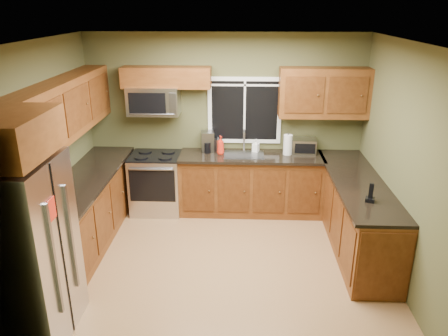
# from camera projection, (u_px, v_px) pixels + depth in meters

# --- Properties ---
(floor) EXTENTS (4.20, 4.20, 0.00)m
(floor) POSITION_uv_depth(u_px,v_px,m) (219.00, 262.00, 5.53)
(floor) COLOR #946941
(floor) RESTS_ON ground
(ceiling) EXTENTS (4.20, 4.20, 0.00)m
(ceiling) POSITION_uv_depth(u_px,v_px,m) (218.00, 42.00, 4.58)
(ceiling) COLOR white
(ceiling) RESTS_ON back_wall
(back_wall) EXTENTS (4.20, 0.00, 4.20)m
(back_wall) POSITION_uv_depth(u_px,v_px,m) (225.00, 123.00, 6.74)
(back_wall) COLOR #4D4D2B
(back_wall) RESTS_ON ground
(front_wall) EXTENTS (4.20, 0.00, 4.20)m
(front_wall) POSITION_uv_depth(u_px,v_px,m) (205.00, 241.00, 3.37)
(front_wall) COLOR #4D4D2B
(front_wall) RESTS_ON ground
(left_wall) EXTENTS (0.00, 3.60, 3.60)m
(left_wall) POSITION_uv_depth(u_px,v_px,m) (41.00, 160.00, 5.14)
(left_wall) COLOR #4D4D2B
(left_wall) RESTS_ON ground
(right_wall) EXTENTS (0.00, 3.60, 3.60)m
(right_wall) POSITION_uv_depth(u_px,v_px,m) (402.00, 165.00, 4.97)
(right_wall) COLOR #4D4D2B
(right_wall) RESTS_ON ground
(window) EXTENTS (1.12, 0.03, 1.02)m
(window) POSITION_uv_depth(u_px,v_px,m) (245.00, 110.00, 6.64)
(window) COLOR white
(window) RESTS_ON back_wall
(base_cabinets_left) EXTENTS (0.60, 2.65, 0.90)m
(base_cabinets_left) POSITION_uv_depth(u_px,v_px,m) (88.00, 211.00, 5.89)
(base_cabinets_left) COLOR brown
(base_cabinets_left) RESTS_ON ground
(countertop_left) EXTENTS (0.65, 2.65, 0.04)m
(countertop_left) POSITION_uv_depth(u_px,v_px,m) (86.00, 179.00, 5.72)
(countertop_left) COLOR black
(countertop_left) RESTS_ON base_cabinets_left
(base_cabinets_back) EXTENTS (2.17, 0.60, 0.90)m
(base_cabinets_back) POSITION_uv_depth(u_px,v_px,m) (251.00, 185.00, 6.76)
(base_cabinets_back) COLOR brown
(base_cabinets_back) RESTS_ON ground
(countertop_back) EXTENTS (2.17, 0.65, 0.04)m
(countertop_back) POSITION_uv_depth(u_px,v_px,m) (251.00, 156.00, 6.57)
(countertop_back) COLOR black
(countertop_back) RESTS_ON base_cabinets_back
(base_cabinets_peninsula) EXTENTS (0.60, 2.52, 0.90)m
(base_cabinets_peninsula) POSITION_uv_depth(u_px,v_px,m) (356.00, 214.00, 5.80)
(base_cabinets_peninsula) COLOR brown
(base_cabinets_peninsula) RESTS_ON ground
(countertop_peninsula) EXTENTS (0.65, 2.50, 0.04)m
(countertop_peninsula) POSITION_uv_depth(u_px,v_px,m) (358.00, 181.00, 5.65)
(countertop_peninsula) COLOR black
(countertop_peninsula) RESTS_ON base_cabinets_peninsula
(upper_cabinets_left) EXTENTS (0.33, 2.65, 0.72)m
(upper_cabinets_left) POSITION_uv_depth(u_px,v_px,m) (64.00, 108.00, 5.40)
(upper_cabinets_left) COLOR brown
(upper_cabinets_left) RESTS_ON left_wall
(upper_cabinets_back_left) EXTENTS (1.30, 0.33, 0.30)m
(upper_cabinets_back_left) POSITION_uv_depth(u_px,v_px,m) (166.00, 77.00, 6.37)
(upper_cabinets_back_left) COLOR brown
(upper_cabinets_back_left) RESTS_ON back_wall
(upper_cabinets_back_right) EXTENTS (1.30, 0.33, 0.72)m
(upper_cabinets_back_right) POSITION_uv_depth(u_px,v_px,m) (324.00, 93.00, 6.34)
(upper_cabinets_back_right) COLOR brown
(upper_cabinets_back_right) RESTS_ON back_wall
(upper_cabinet_over_fridge) EXTENTS (0.72, 0.90, 0.38)m
(upper_cabinet_over_fridge) POSITION_uv_depth(u_px,v_px,m) (3.00, 136.00, 3.67)
(upper_cabinet_over_fridge) COLOR brown
(upper_cabinet_over_fridge) RESTS_ON left_wall
(refrigerator) EXTENTS (0.74, 0.90, 1.80)m
(refrigerator) POSITION_uv_depth(u_px,v_px,m) (25.00, 252.00, 4.07)
(refrigerator) COLOR #B7B7BC
(refrigerator) RESTS_ON ground
(range) EXTENTS (0.76, 0.69, 0.94)m
(range) POSITION_uv_depth(u_px,v_px,m) (157.00, 183.00, 6.78)
(range) COLOR #B7B7BC
(range) RESTS_ON ground
(microwave) EXTENTS (0.76, 0.41, 0.42)m
(microwave) POSITION_uv_depth(u_px,v_px,m) (154.00, 101.00, 6.47)
(microwave) COLOR #B7B7BC
(microwave) RESTS_ON back_wall
(sink) EXTENTS (0.60, 0.42, 0.36)m
(sink) POSITION_uv_depth(u_px,v_px,m) (244.00, 154.00, 6.58)
(sink) COLOR slate
(sink) RESTS_ON countertop_back
(toaster_oven) EXTENTS (0.37, 0.29, 0.22)m
(toaster_oven) POSITION_uv_depth(u_px,v_px,m) (304.00, 146.00, 6.62)
(toaster_oven) COLOR #B7B7BC
(toaster_oven) RESTS_ON countertop_back
(coffee_maker) EXTENTS (0.22, 0.27, 0.31)m
(coffee_maker) POSITION_uv_depth(u_px,v_px,m) (208.00, 142.00, 6.69)
(coffee_maker) COLOR slate
(coffee_maker) RESTS_ON countertop_back
(kettle) EXTENTS (0.16, 0.16, 0.24)m
(kettle) POSITION_uv_depth(u_px,v_px,m) (218.00, 144.00, 6.71)
(kettle) COLOR #B7B7BC
(kettle) RESTS_ON countertop_back
(paper_towel_roll) EXTENTS (0.17, 0.17, 0.34)m
(paper_towel_roll) POSITION_uv_depth(u_px,v_px,m) (288.00, 145.00, 6.54)
(paper_towel_roll) COLOR white
(paper_towel_roll) RESTS_ON countertop_back
(soap_bottle_a) EXTENTS (0.14, 0.14, 0.28)m
(soap_bottle_a) POSITION_uv_depth(u_px,v_px,m) (221.00, 145.00, 6.56)
(soap_bottle_a) COLOR red
(soap_bottle_a) RESTS_ON countertop_back
(soap_bottle_b) EXTENTS (0.12, 0.12, 0.20)m
(soap_bottle_b) POSITION_uv_depth(u_px,v_px,m) (256.00, 146.00, 6.68)
(soap_bottle_b) COLOR white
(soap_bottle_b) RESTS_ON countertop_back
(cordless_phone) EXTENTS (0.13, 0.13, 0.22)m
(cordless_phone) POSITION_uv_depth(u_px,v_px,m) (371.00, 196.00, 5.00)
(cordless_phone) COLOR black
(cordless_phone) RESTS_ON countertop_peninsula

